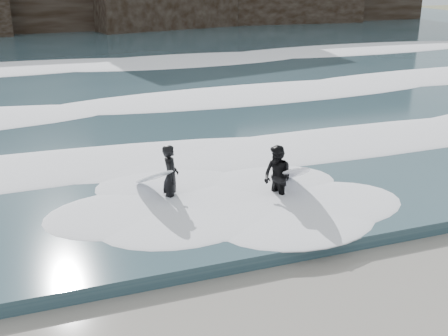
{
  "coord_description": "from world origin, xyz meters",
  "views": [
    {
      "loc": [
        -2.94,
        -5.5,
        5.46
      ],
      "look_at": [
        1.26,
        5.95,
        1.0
      ],
      "focal_mm": 45.0,
      "sensor_mm": 36.0,
      "label": 1
    }
  ],
  "objects": [
    {
      "name": "foam_mid",
      "position": [
        0.0,
        16.0,
        0.42
      ],
      "size": [
        60.0,
        4.0,
        0.24
      ],
      "primitive_type": "ellipsoid",
      "color": "white",
      "rests_on": "sea"
    },
    {
      "name": "surfer_left",
      "position": [
        -0.02,
        6.4,
        0.79
      ],
      "size": [
        1.09,
        1.95,
        1.56
      ],
      "color": "black",
      "rests_on": "ground"
    },
    {
      "name": "foam_near",
      "position": [
        0.0,
        9.0,
        0.4
      ],
      "size": [
        60.0,
        3.2,
        0.2
      ],
      "primitive_type": "ellipsoid",
      "color": "white",
      "rests_on": "sea"
    },
    {
      "name": "surfer_right",
      "position": [
        2.51,
        5.52,
        0.78
      ],
      "size": [
        1.4,
        2.2,
        1.53
      ],
      "color": "black",
      "rests_on": "ground"
    },
    {
      "name": "sea",
      "position": [
        0.0,
        29.0,
        0.15
      ],
      "size": [
        90.0,
        52.0,
        0.3
      ],
      "primitive_type": "cube",
      "color": "#2B444E",
      "rests_on": "ground"
    },
    {
      "name": "foam_far",
      "position": [
        0.0,
        25.0,
        0.45
      ],
      "size": [
        60.0,
        4.8,
        0.3
      ],
      "primitive_type": "ellipsoid",
      "color": "white",
      "rests_on": "sea"
    }
  ]
}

